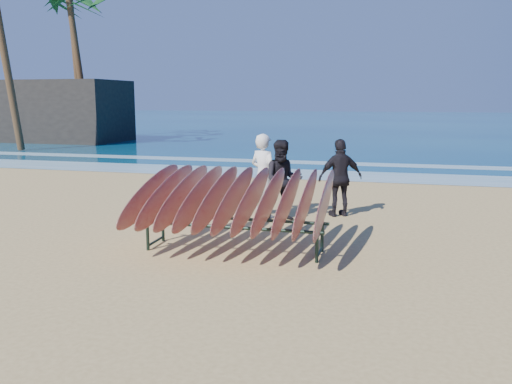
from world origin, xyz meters
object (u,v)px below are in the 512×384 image
person_dark_b (340,178)px  surfboard_rack (234,199)px  person_white (264,176)px  person_dark_a (283,180)px  palm_mid (76,7)px  building (56,111)px  palm_right (72,2)px

person_dark_b → surfboard_rack: bearing=38.5°
surfboard_rack → person_white: 2.83m
person_white → person_dark_a: person_white is taller
palm_mid → person_dark_a: bearing=-47.6°
building → palm_mid: palm_mid is taller
person_dark_b → palm_right: bearing=-73.7°
palm_right → person_white: bearing=-48.8°
person_dark_a → person_dark_b: person_dark_a is taller
person_white → palm_mid: palm_mid is taller
person_dark_b → building: bearing=-70.0°
person_dark_a → palm_right: palm_right is taller
person_white → person_dark_b: 1.72m
person_white → person_dark_a: 0.53m
person_dark_a → building: size_ratio=0.21×
person_dark_a → palm_mid: palm_mid is taller
surfboard_rack → person_white: (-0.20, 2.82, 0.00)m
person_dark_a → palm_mid: (-16.36, 17.91, 7.04)m
palm_mid → palm_right: palm_right is taller
surfboard_rack → person_dark_a: person_dark_a is taller
building → palm_right: size_ratio=0.86×
surfboard_rack → person_dark_a: (0.29, 2.61, -0.05)m
palm_right → person_dark_a: bearing=-48.3°
person_dark_b → palm_mid: (-17.51, 17.19, 7.05)m
person_white → person_dark_a: bearing=-177.5°
building → person_dark_b: bearing=-41.9°
person_dark_b → building: (-19.35, 17.34, 0.97)m
surfboard_rack → palm_right: 30.27m
palm_mid → building: bearing=175.4°
surfboard_rack → building: building is taller
person_white → person_dark_b: size_ratio=1.07×
person_dark_a → building: (-18.20, 18.06, 0.97)m
person_white → person_dark_b: (1.64, 0.51, -0.06)m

